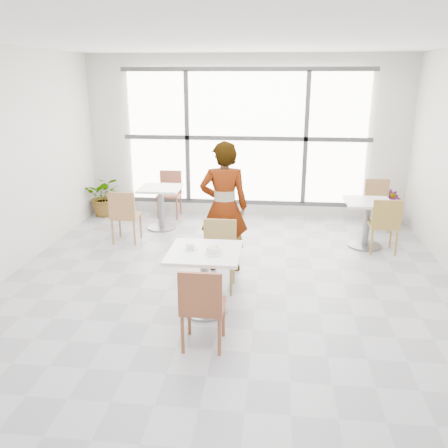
# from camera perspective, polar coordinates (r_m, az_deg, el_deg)

# --- Properties ---
(floor) EXTENTS (7.00, 7.00, 0.00)m
(floor) POSITION_cam_1_polar(r_m,az_deg,el_deg) (6.00, 0.31, -8.27)
(floor) COLOR #9E9EA5
(floor) RESTS_ON ground
(ceiling) EXTENTS (7.00, 7.00, 0.00)m
(ceiling) POSITION_cam_1_polar(r_m,az_deg,el_deg) (5.42, 0.37, 21.63)
(ceiling) COLOR white
(ceiling) RESTS_ON ground
(wall_back) EXTENTS (6.00, 0.00, 6.00)m
(wall_back) POSITION_cam_1_polar(r_m,az_deg,el_deg) (8.96, 2.68, 10.38)
(wall_back) COLOR silver
(wall_back) RESTS_ON ground
(wall_front) EXTENTS (6.00, 0.00, 6.00)m
(wall_front) POSITION_cam_1_polar(r_m,az_deg,el_deg) (2.25, -9.10, -12.37)
(wall_front) COLOR silver
(wall_front) RESTS_ON ground
(window) EXTENTS (4.60, 0.07, 2.52)m
(window) POSITION_cam_1_polar(r_m,az_deg,el_deg) (8.90, 2.66, 10.33)
(window) COLOR white
(window) RESTS_ON ground
(main_table) EXTENTS (0.80, 0.80, 0.75)m
(main_table) POSITION_cam_1_polar(r_m,az_deg,el_deg) (5.33, -2.35, -5.55)
(main_table) COLOR white
(main_table) RESTS_ON ground
(chair_near) EXTENTS (0.42, 0.42, 0.87)m
(chair_near) POSITION_cam_1_polar(r_m,az_deg,el_deg) (4.64, -2.68, -9.58)
(chair_near) COLOR brown
(chair_near) RESTS_ON ground
(chair_far) EXTENTS (0.42, 0.42, 0.87)m
(chair_far) POSITION_cam_1_polar(r_m,az_deg,el_deg) (5.99, -0.61, -3.11)
(chair_far) COLOR #9F834B
(chair_far) RESTS_ON ground
(oatmeal_bowl) EXTENTS (0.21, 0.21, 0.10)m
(oatmeal_bowl) POSITION_cam_1_polar(r_m,az_deg,el_deg) (5.15, -1.24, -3.16)
(oatmeal_bowl) COLOR white
(oatmeal_bowl) RESTS_ON main_table
(coffee_cup) EXTENTS (0.16, 0.13, 0.07)m
(coffee_cup) POSITION_cam_1_polar(r_m,az_deg,el_deg) (5.29, -4.14, -2.81)
(coffee_cup) COLOR silver
(coffee_cup) RESTS_ON main_table
(person) EXTENTS (0.70, 0.50, 1.80)m
(person) POSITION_cam_1_polar(r_m,az_deg,el_deg) (6.41, -0.01, 2.04)
(person) COLOR black
(person) RESTS_ON ground
(bg_table_left) EXTENTS (0.70, 0.70, 0.75)m
(bg_table_left) POSITION_cam_1_polar(r_m,az_deg,el_deg) (8.38, -7.64, 2.68)
(bg_table_left) COLOR white
(bg_table_left) RESTS_ON ground
(bg_table_right) EXTENTS (0.70, 0.70, 0.75)m
(bg_table_right) POSITION_cam_1_polar(r_m,az_deg,el_deg) (7.73, 16.92, 0.78)
(bg_table_right) COLOR silver
(bg_table_right) RESTS_ON ground
(bg_chair_left_near) EXTENTS (0.42, 0.42, 0.87)m
(bg_chair_left_near) POSITION_cam_1_polar(r_m,az_deg,el_deg) (7.73, -11.97, 1.28)
(bg_chair_left_near) COLOR #A27244
(bg_chair_left_near) RESTS_ON ground
(bg_chair_left_far) EXTENTS (0.42, 0.42, 0.87)m
(bg_chair_left_far) POSITION_cam_1_polar(r_m,az_deg,el_deg) (9.13, -6.55, 4.05)
(bg_chair_left_far) COLOR #92523D
(bg_chair_left_far) RESTS_ON ground
(bg_chair_right_near) EXTENTS (0.42, 0.42, 0.87)m
(bg_chair_right_near) POSITION_cam_1_polar(r_m,az_deg,el_deg) (7.51, 18.84, 0.22)
(bg_chair_right_near) COLOR olive
(bg_chair_right_near) RESTS_ON ground
(bg_chair_right_far) EXTENTS (0.42, 0.42, 0.87)m
(bg_chair_right_far) POSITION_cam_1_polar(r_m,az_deg,el_deg) (8.73, 18.02, 2.67)
(bg_chair_right_far) COLOR #976F44
(bg_chair_right_far) RESTS_ON ground
(plant_left) EXTENTS (0.79, 0.72, 0.77)m
(plant_left) POSITION_cam_1_polar(r_m,az_deg,el_deg) (9.41, -14.23, 3.30)
(plant_left) COLOR #598D49
(plant_left) RESTS_ON ground
(plant_right) EXTENTS (0.48, 0.48, 0.65)m
(plant_right) POSITION_cam_1_polar(r_m,az_deg,el_deg) (9.04, 19.34, 1.85)
(plant_right) COLOR #387031
(plant_right) RESTS_ON ground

